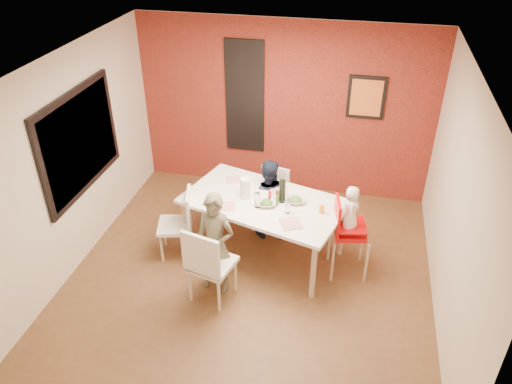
% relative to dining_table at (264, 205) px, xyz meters
% --- Properties ---
extents(ground, '(4.50, 4.50, 0.00)m').
position_rel_dining_table_xyz_m(ground, '(-0.07, -0.46, -0.76)').
color(ground, brown).
rests_on(ground, ground).
extents(ceiling, '(4.50, 4.50, 0.02)m').
position_rel_dining_table_xyz_m(ceiling, '(-0.07, -0.46, 1.94)').
color(ceiling, silver).
rests_on(ceiling, wall_back).
extents(wall_back, '(4.50, 0.02, 2.70)m').
position_rel_dining_table_xyz_m(wall_back, '(-0.07, 1.79, 0.59)').
color(wall_back, beige).
rests_on(wall_back, ground).
extents(wall_front, '(4.50, 0.02, 2.70)m').
position_rel_dining_table_xyz_m(wall_front, '(-0.07, -2.71, 0.59)').
color(wall_front, beige).
rests_on(wall_front, ground).
extents(wall_left, '(0.02, 4.50, 2.70)m').
position_rel_dining_table_xyz_m(wall_left, '(-2.32, -0.46, 0.59)').
color(wall_left, beige).
rests_on(wall_left, ground).
extents(wall_right, '(0.02, 4.50, 2.70)m').
position_rel_dining_table_xyz_m(wall_right, '(2.18, -0.46, 0.59)').
color(wall_right, beige).
rests_on(wall_right, ground).
extents(brick_accent_wall, '(4.50, 0.02, 2.70)m').
position_rel_dining_table_xyz_m(brick_accent_wall, '(-0.07, 1.77, 0.59)').
color(brick_accent_wall, maroon).
rests_on(brick_accent_wall, ground).
extents(picture_window_frame, '(0.05, 1.70, 1.30)m').
position_rel_dining_table_xyz_m(picture_window_frame, '(-2.29, -0.26, 0.79)').
color(picture_window_frame, black).
rests_on(picture_window_frame, wall_left).
extents(picture_window_pane, '(0.02, 1.55, 1.15)m').
position_rel_dining_table_xyz_m(picture_window_pane, '(-2.27, -0.26, 0.79)').
color(picture_window_pane, black).
rests_on(picture_window_pane, wall_left).
extents(glassblock_strip, '(0.55, 0.03, 1.70)m').
position_rel_dining_table_xyz_m(glassblock_strip, '(-0.67, 1.76, 0.74)').
color(glassblock_strip, silver).
rests_on(glassblock_strip, wall_back).
extents(glassblock_surround, '(0.60, 0.03, 1.76)m').
position_rel_dining_table_xyz_m(glassblock_surround, '(-0.67, 1.75, 0.74)').
color(glassblock_surround, black).
rests_on(glassblock_surround, wall_back).
extents(art_print_frame, '(0.54, 0.03, 0.64)m').
position_rel_dining_table_xyz_m(art_print_frame, '(1.13, 1.75, 0.89)').
color(art_print_frame, black).
rests_on(art_print_frame, wall_back).
extents(art_print_canvas, '(0.44, 0.01, 0.54)m').
position_rel_dining_table_xyz_m(art_print_canvas, '(1.13, 1.74, 0.89)').
color(art_print_canvas, orange).
rests_on(art_print_canvas, wall_back).
extents(dining_table, '(2.25, 1.64, 0.84)m').
position_rel_dining_table_xyz_m(dining_table, '(0.00, 0.00, 0.00)').
color(dining_table, white).
rests_on(dining_table, ground).
extents(chair_near, '(0.58, 0.58, 1.04)m').
position_rel_dining_table_xyz_m(chair_near, '(-0.44, -1.03, -0.18)').
color(chair_near, white).
rests_on(chair_near, ground).
extents(chair_far, '(0.50, 0.50, 0.91)m').
position_rel_dining_table_xyz_m(chair_far, '(-0.02, 0.67, -0.26)').
color(chair_far, white).
rests_on(chair_far, ground).
extents(chair_left, '(0.54, 0.54, 0.96)m').
position_rel_dining_table_xyz_m(chair_left, '(-1.05, -0.24, -0.23)').
color(chair_left, white).
rests_on(chair_left, ground).
extents(high_chair, '(0.52, 0.52, 1.07)m').
position_rel_dining_table_xyz_m(high_chair, '(1.07, -0.13, -0.12)').
color(high_chair, red).
rests_on(high_chair, ground).
extents(child_near, '(0.53, 0.39, 1.33)m').
position_rel_dining_table_xyz_m(child_near, '(-0.42, -0.78, -0.10)').
color(child_near, brown).
rests_on(child_near, ground).
extents(child_far, '(0.63, 0.52, 1.18)m').
position_rel_dining_table_xyz_m(child_far, '(-0.04, 0.43, -0.18)').
color(child_far, black).
rests_on(child_far, ground).
extents(toddler, '(0.21, 0.31, 0.62)m').
position_rel_dining_table_xyz_m(toddler, '(1.10, -0.12, 0.18)').
color(toddler, white).
rests_on(toddler, high_chair).
extents(plate_near_left, '(0.24, 0.24, 0.01)m').
position_rel_dining_table_xyz_m(plate_near_left, '(-0.42, -0.24, 0.08)').
color(plate_near_left, white).
rests_on(plate_near_left, dining_table).
extents(plate_far_mid, '(0.25, 0.25, 0.01)m').
position_rel_dining_table_xyz_m(plate_far_mid, '(0.15, 0.28, 0.08)').
color(plate_far_mid, white).
rests_on(plate_far_mid, dining_table).
extents(plate_near_right, '(0.32, 0.32, 0.01)m').
position_rel_dining_table_xyz_m(plate_near_right, '(0.42, -0.44, 0.08)').
color(plate_near_right, silver).
rests_on(plate_near_right, dining_table).
extents(plate_far_left, '(0.26, 0.26, 0.01)m').
position_rel_dining_table_xyz_m(plate_far_left, '(-0.51, 0.41, 0.08)').
color(plate_far_left, white).
rests_on(plate_far_left, dining_table).
extents(salad_bowl_a, '(0.29, 0.29, 0.06)m').
position_rel_dining_table_xyz_m(salad_bowl_a, '(0.06, -0.10, 0.10)').
color(salad_bowl_a, silver).
rests_on(salad_bowl_a, dining_table).
extents(salad_bowl_b, '(0.27, 0.27, 0.06)m').
position_rel_dining_table_xyz_m(salad_bowl_b, '(0.41, 0.05, 0.10)').
color(salad_bowl_b, silver).
rests_on(salad_bowl_b, dining_table).
extents(wine_bottle, '(0.08, 0.08, 0.31)m').
position_rel_dining_table_xyz_m(wine_bottle, '(0.23, 0.02, 0.23)').
color(wine_bottle, black).
rests_on(wine_bottle, dining_table).
extents(wine_glass_a, '(0.07, 0.07, 0.20)m').
position_rel_dining_table_xyz_m(wine_glass_a, '(-0.05, -0.16, 0.18)').
color(wine_glass_a, white).
rests_on(wine_glass_a, dining_table).
extents(wine_glass_b, '(0.07, 0.07, 0.19)m').
position_rel_dining_table_xyz_m(wine_glass_b, '(0.34, -0.21, 0.17)').
color(wine_glass_b, white).
rests_on(wine_glass_b, dining_table).
extents(paper_towel_roll, '(0.12, 0.12, 0.27)m').
position_rel_dining_table_xyz_m(paper_towel_roll, '(-0.25, 0.02, 0.21)').
color(paper_towel_roll, white).
rests_on(paper_towel_roll, dining_table).
extents(condiment_red, '(0.04, 0.04, 0.15)m').
position_rel_dining_table_xyz_m(condiment_red, '(0.07, 0.01, 0.15)').
color(condiment_red, red).
rests_on(condiment_red, dining_table).
extents(condiment_green, '(0.03, 0.03, 0.14)m').
position_rel_dining_table_xyz_m(condiment_green, '(0.18, -0.07, 0.14)').
color(condiment_green, '#2A7125').
rests_on(condiment_green, dining_table).
extents(condiment_brown, '(0.04, 0.04, 0.15)m').
position_rel_dining_table_xyz_m(condiment_brown, '(0.16, 0.04, 0.15)').
color(condiment_brown, brown).
rests_on(condiment_brown, dining_table).
extents(sippy_cup, '(0.06, 0.06, 0.11)m').
position_rel_dining_table_xyz_m(sippy_cup, '(0.75, -0.12, 0.13)').
color(sippy_cup, orange).
rests_on(sippy_cup, dining_table).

